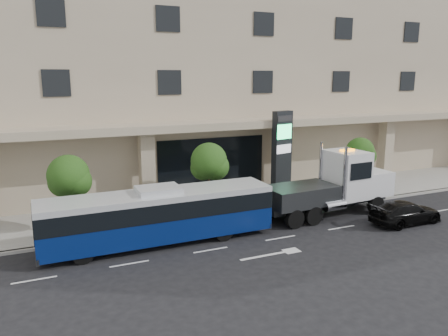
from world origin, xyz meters
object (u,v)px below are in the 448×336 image
(black_sedan, at_px, (405,212))
(signage_pylon, at_px, (282,153))
(city_bus, at_px, (159,215))
(tow_truck, at_px, (335,186))

(black_sedan, xyz_separation_m, signage_pylon, (-3.74, 7.70, 2.51))
(city_bus, height_order, tow_truck, tow_truck)
(tow_truck, bearing_deg, city_bus, 178.95)
(signage_pylon, bearing_deg, tow_truck, -90.63)
(signage_pylon, bearing_deg, city_bus, -166.86)
(signage_pylon, bearing_deg, black_sedan, -76.84)
(tow_truck, height_order, signage_pylon, signage_pylon)
(tow_truck, bearing_deg, signage_pylon, 99.48)
(black_sedan, relative_size, signage_pylon, 0.77)
(city_bus, relative_size, black_sedan, 2.58)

